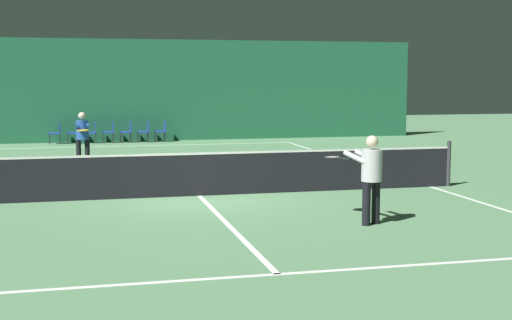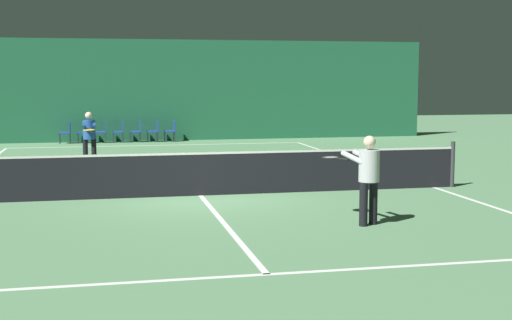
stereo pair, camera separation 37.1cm
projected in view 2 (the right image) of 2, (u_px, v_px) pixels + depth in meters
The scene contains 17 objects.
ground_plane at pixel (201, 196), 15.49m from camera, with size 60.00×60.00×0.00m, color #56845B.
backdrop_curtain at pixel (154, 90), 28.82m from camera, with size 23.00×0.12×4.09m.
court_line_baseline_far at pixel (158, 145), 27.05m from camera, with size 11.00×0.10×0.00m.
court_line_service_far at pixel (172, 162), 21.71m from camera, with size 8.25×0.10×0.00m.
court_line_service_near at pixel (267, 274), 9.28m from camera, with size 8.25×0.10×0.00m.
court_line_sideline_right at pixel (434, 187), 16.65m from camera, with size 0.10×23.80×0.00m.
court_line_centre at pixel (201, 195), 15.49m from camera, with size 0.10×12.80×0.00m.
tennis_net at pixel (200, 172), 15.44m from camera, with size 12.00×0.10×1.07m.
player_near at pixel (367, 173), 12.32m from camera, with size 0.87×1.32×1.56m.
player_far at pixel (89, 134), 20.77m from camera, with size 0.40×1.31×1.56m.
courtside_chair_0 at pixel (67, 131), 27.75m from camera, with size 0.44×0.44×0.84m.
courtside_chair_1 at pixel (85, 131), 27.89m from camera, with size 0.44×0.44×0.84m.
courtside_chair_2 at pixel (102, 131), 28.03m from camera, with size 0.44×0.44×0.84m.
courtside_chair_3 at pixel (120, 130), 28.18m from camera, with size 0.44×0.44×0.84m.
courtside_chair_4 at pixel (137, 130), 28.32m from camera, with size 0.44×0.44×0.84m.
courtside_chair_5 at pixel (154, 130), 28.46m from camera, with size 0.44×0.44×0.84m.
courtside_chair_6 at pixel (171, 129), 28.60m from camera, with size 0.44×0.44×0.84m.
Camera 2 is at (-2.05, -15.21, 2.55)m, focal length 50.00 mm.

